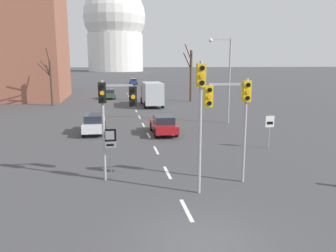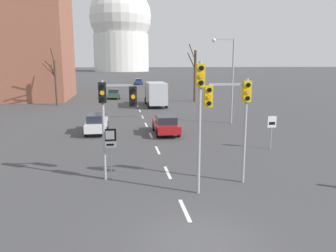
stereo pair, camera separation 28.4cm
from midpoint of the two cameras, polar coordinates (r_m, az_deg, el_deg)
ground_plane at (r=11.13m, az=6.29°, el=-19.61°), size 800.00×800.00×0.00m
lane_stripe_0 at (r=13.19m, az=3.56°, el=-14.41°), size 0.16×2.00×0.01m
lane_stripe_1 at (r=17.29m, az=0.42°, el=-8.09°), size 0.16×2.00×0.01m
lane_stripe_2 at (r=21.55m, az=-1.45°, el=-4.22°), size 0.16×2.00×0.01m
lane_stripe_3 at (r=25.89m, az=-2.68°, el=-1.63°), size 0.16×2.00×0.01m
lane_stripe_4 at (r=30.28m, az=-3.56°, el=0.21°), size 0.16×2.00×0.01m
lane_stripe_5 at (r=34.70m, az=-4.22°, el=1.59°), size 0.16×2.00×0.01m
lane_stripe_6 at (r=39.13m, az=-4.72°, el=2.65°), size 0.16×2.00×0.01m
lane_stripe_7 at (r=43.58m, az=-5.13°, el=3.50°), size 0.16×2.00×0.01m
lane_stripe_8 at (r=48.04m, az=-5.46°, el=4.19°), size 0.16×2.00×0.01m
lane_stripe_9 at (r=52.50m, az=-5.73°, el=4.76°), size 0.16×2.00×0.01m
lane_stripe_10 at (r=56.98m, az=-5.96°, el=5.24°), size 0.16×2.00×0.01m
lane_stripe_11 at (r=61.45m, az=-6.16°, el=5.65°), size 0.16×2.00×0.01m
traffic_signal_near_left at (r=15.71m, az=-8.96°, el=3.59°), size 1.79×0.34×4.86m
traffic_signal_centre_tall at (r=13.79m, az=6.14°, el=3.84°), size 0.36×0.34×5.72m
traffic_signal_near_right at (r=15.28m, az=11.77°, el=3.60°), size 2.16×0.34×4.95m
route_sign_post at (r=16.04m, az=-9.53°, el=-3.19°), size 0.60×0.08×2.59m
speed_limit_sign at (r=22.63m, az=17.96°, el=-0.07°), size 0.60×0.08×2.26m
street_lamp_right at (r=31.02m, az=10.79°, el=9.27°), size 2.15×0.36×7.80m
sedan_near_left at (r=87.48m, az=-5.09°, el=7.76°), size 1.97×4.54×1.53m
sedan_near_right at (r=52.91m, az=-9.29°, el=5.56°), size 1.92×3.86×1.53m
sedan_mid_centre at (r=26.28m, az=-0.07°, el=0.29°), size 1.83×4.34×1.49m
sedan_far_left at (r=27.28m, az=-12.02°, el=0.50°), size 1.74×4.44×1.56m
delivery_truck at (r=43.22m, az=-1.98°, el=5.74°), size 2.44×7.20×3.14m
bare_tree_left_near at (r=46.09m, az=-18.89°, el=7.63°), size 1.43×3.11×7.51m
bare_tree_right_near at (r=48.36m, az=4.86°, el=9.09°), size 1.54×3.24×8.21m
capitol_dome at (r=221.72m, az=-8.18°, el=16.43°), size 39.37×39.37×55.61m
apartment_block_left at (r=57.79m, az=-26.37°, el=17.27°), size 18.00×14.00×26.14m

